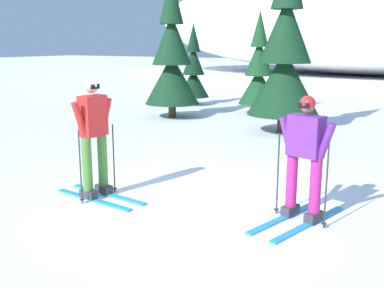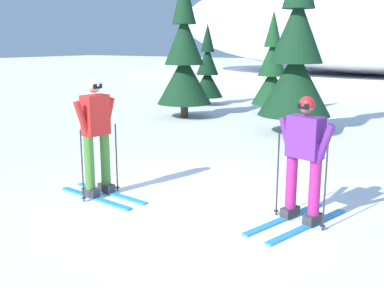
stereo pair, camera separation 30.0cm
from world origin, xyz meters
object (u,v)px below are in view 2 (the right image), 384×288
(pine_tree_far_left, at_px, (207,71))
(pine_tree_center, at_px, (272,72))
(pine_tree_center_left, at_px, (184,59))
(pine_tree_center_right, at_px, (296,55))
(skier_purple_jacket, at_px, (304,157))
(skier_red_jacket, at_px, (97,135))

(pine_tree_far_left, height_order, pine_tree_center, pine_tree_center)
(pine_tree_center_left, bearing_deg, pine_tree_far_left, 106.62)
(pine_tree_center_left, relative_size, pine_tree_center, 1.31)
(pine_tree_center, relative_size, pine_tree_center_right, 0.70)
(skier_purple_jacket, bearing_deg, pine_tree_center_left, 132.93)
(skier_purple_jacket, bearing_deg, skier_red_jacket, -168.25)
(pine_tree_center_right, bearing_deg, pine_tree_far_left, 142.11)
(pine_tree_center, height_order, pine_tree_center_right, pine_tree_center_right)
(skier_red_jacket, height_order, pine_tree_far_left, pine_tree_far_left)
(skier_red_jacket, height_order, pine_tree_center, pine_tree_center)
(skier_purple_jacket, distance_m, pine_tree_center_left, 9.11)
(pine_tree_center, bearing_deg, pine_tree_center_right, -57.47)
(pine_tree_far_left, relative_size, pine_tree_center_right, 0.63)
(skier_red_jacket, distance_m, skier_purple_jacket, 3.13)
(pine_tree_center_left, height_order, pine_tree_center, pine_tree_center_left)
(skier_red_jacket, bearing_deg, pine_tree_center_right, 83.00)
(pine_tree_far_left, distance_m, pine_tree_center_left, 3.18)
(skier_red_jacket, height_order, skier_purple_jacket, skier_red_jacket)
(pine_tree_center_left, height_order, pine_tree_center_right, pine_tree_center_right)
(pine_tree_center, bearing_deg, pine_tree_far_left, 163.40)
(skier_red_jacket, relative_size, pine_tree_center_left, 0.41)
(pine_tree_center_left, bearing_deg, skier_red_jacket, -66.85)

